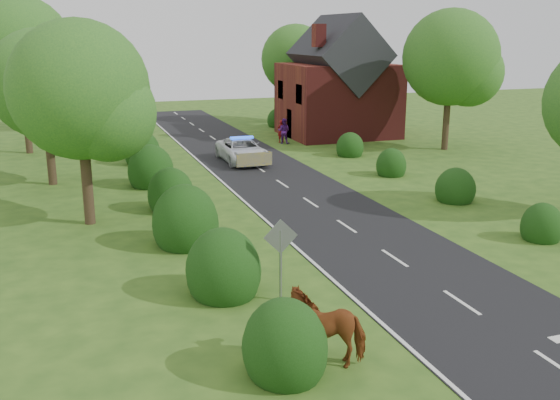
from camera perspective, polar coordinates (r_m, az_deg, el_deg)
name	(u,v)px	position (r m, az deg, el deg)	size (l,w,h in m)	color
ground	(462,303)	(19.52, 16.26, -9.03)	(120.00, 120.00, 0.00)	#30531B
road	(289,188)	(32.19, 0.80, 1.09)	(6.00, 70.00, 0.02)	black
road_markings	(272,200)	(29.78, -0.72, -0.03)	(4.96, 70.00, 0.01)	white
hedgerow_left	(173,201)	(27.29, -9.72, -0.08)	(2.75, 50.41, 3.00)	#163D0E
hedgerow_right	(441,184)	(31.70, 14.49, 1.39)	(2.10, 45.78, 2.10)	#163D0E
tree_left_a	(87,96)	(26.33, -17.27, 9.09)	(5.74, 5.60, 8.38)	#332316
tree_left_b	(49,88)	(34.31, -20.36, 9.56)	(5.74, 5.60, 8.07)	#332316
tree_left_c	(24,53)	(44.23, -22.34, 12.33)	(6.97, 6.80, 10.22)	#332316
tree_left_d	(64,60)	(54.24, -19.15, 11.96)	(6.15, 6.00, 8.89)	#332316
tree_right_b	(455,61)	(44.03, 15.75, 12.09)	(6.56, 6.40, 9.40)	#332316
tree_right_c	(299,62)	(55.94, 1.75, 12.52)	(6.15, 6.00, 8.58)	#332316
road_sign	(281,248)	(18.36, 0.06, -4.39)	(1.06, 0.08, 2.53)	gray
house	(338,87)	(48.90, 5.33, 10.29)	(8.00, 7.40, 9.17)	maroon
cow	(327,330)	(15.53, 4.34, -11.76)	(1.14, 2.16, 1.54)	brown
police_van	(242,150)	(38.83, -3.49, 4.55)	(2.40, 5.26, 1.59)	silver
pedestrian_red	(281,131)	(45.87, 0.09, 6.30)	(0.59, 0.39, 1.63)	maroon
pedestrian_purple	(284,131)	(45.34, 0.36, 6.32)	(0.89, 0.69, 1.82)	#4D1873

